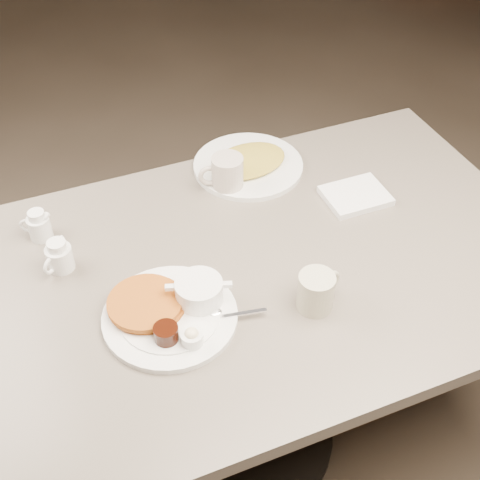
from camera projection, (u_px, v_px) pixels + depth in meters
name	position (u px, v px, depth m)	size (l,w,h in m)	color
diner_table	(243.00, 314.00, 1.64)	(1.50, 0.90, 0.75)	slate
main_plate	(172.00, 309.00, 1.40)	(0.38, 0.37, 0.07)	white
coffee_mug_near	(317.00, 291.00, 1.40)	(0.12, 0.10, 0.09)	beige
napkin	(356.00, 196.00, 1.70)	(0.16, 0.13, 0.02)	white
coffee_mug_far	(226.00, 174.00, 1.70)	(0.13, 0.10, 0.10)	beige
creamer_left	(59.00, 256.00, 1.50)	(0.08, 0.08, 0.08)	white
creamer_right	(39.00, 226.00, 1.57)	(0.08, 0.06, 0.08)	white
hash_plate	(248.00, 164.00, 1.80)	(0.36, 0.36, 0.04)	white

